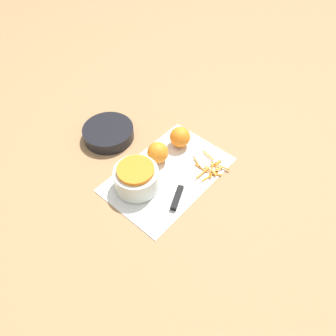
# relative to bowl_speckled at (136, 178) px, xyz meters

# --- Properties ---
(ground_plane) EXTENTS (4.00, 4.00, 0.00)m
(ground_plane) POSITION_rel_bowl_speckled_xyz_m (0.11, -0.04, -0.05)
(ground_plane) COLOR #9E754C
(cutting_board) EXTENTS (0.44, 0.29, 0.01)m
(cutting_board) POSITION_rel_bowl_speckled_xyz_m (0.11, -0.04, -0.05)
(cutting_board) COLOR silver
(cutting_board) RESTS_ON ground_plane
(bowl_speckled) EXTENTS (0.15, 0.15, 0.09)m
(bowl_speckled) POSITION_rel_bowl_speckled_xyz_m (0.00, 0.00, 0.00)
(bowl_speckled) COLOR silver
(bowl_speckled) RESTS_ON cutting_board
(bowl_dark) EXTENTS (0.20, 0.20, 0.05)m
(bowl_dark) POSITION_rel_bowl_speckled_xyz_m (0.10, 0.25, -0.03)
(bowl_dark) COLOR black
(bowl_dark) RESTS_ON ground_plane
(knife) EXTENTS (0.23, 0.12, 0.02)m
(knife) POSITION_rel_bowl_speckled_xyz_m (0.08, -0.13, -0.04)
(knife) COLOR black
(knife) RESTS_ON cutting_board
(orange_left) EXTENTS (0.08, 0.08, 0.08)m
(orange_left) POSITION_rel_bowl_speckled_xyz_m (0.25, 0.02, -0.01)
(orange_left) COLOR orange
(orange_left) RESTS_ON cutting_board
(orange_right) EXTENTS (0.08, 0.08, 0.08)m
(orange_right) POSITION_rel_bowl_speckled_xyz_m (0.14, 0.03, -0.01)
(orange_right) COLOR orange
(orange_right) RESTS_ON cutting_board
(peel_pile) EXTENTS (0.13, 0.14, 0.01)m
(peel_pile) POSITION_rel_bowl_speckled_xyz_m (0.23, -0.14, -0.04)
(peel_pile) COLOR orange
(peel_pile) RESTS_ON cutting_board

